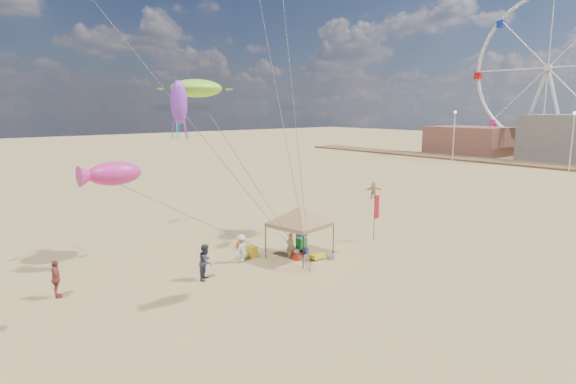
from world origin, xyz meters
The scene contains 24 objects.
ground centered at (0.00, 0.00, 0.00)m, with size 280.00×280.00×0.00m, color tan.
canopy_tent centered at (0.79, 2.88, 2.94)m, with size 5.66×5.66×3.54m.
feather_flag centered at (7.02, 2.34, 2.09)m, with size 0.48×0.04×3.13m.
cooler_red centered at (0.38, 2.56, 0.19)m, with size 0.54×0.38×0.38m, color red.
cooler_blue centered at (3.98, 6.28, 0.19)m, with size 0.54×0.38×0.38m, color #122094.
bag_navy centered at (1.37, 3.14, 0.18)m, with size 0.36×0.36×0.60m, color black.
bag_orange centered at (-0.94, 6.63, 0.18)m, with size 0.36×0.36×0.60m, color #CC4F0B.
chair_green centered at (2.03, 4.14, 0.35)m, with size 0.50×0.50×0.70m, color #188934.
chair_yellow centered at (-1.39, 4.61, 0.35)m, with size 0.50×0.50×0.70m, color gold.
crate_grey centered at (1.86, 1.35, 0.14)m, with size 0.34×0.30×0.28m, color slate.
beach_cart centered at (1.34, 1.89, 0.20)m, with size 0.90×0.50×0.24m, color yellow.
person_near_a centered at (0.23, 3.08, 0.77)m, with size 0.56×0.37×1.54m, color tan.
person_near_b centered at (-5.34, 3.18, 0.94)m, with size 0.91×0.71×1.88m, color #343847.
person_near_c centered at (-2.39, 4.32, 0.81)m, with size 1.05×0.60×1.62m, color silver.
person_far_a centered at (-11.92, 5.50, 0.91)m, with size 1.06×0.44×1.81m, color #97473A.
person_far_c centered at (18.55, 12.28, 0.83)m, with size 1.55×0.49×1.67m, color tan.
boardwalk_deck centered at (58.00, 10.00, 0.15)m, with size 6.00×100.00×0.30m, color brown.
building_north centered at (67.00, 30.00, 2.60)m, with size 10.00×14.00×5.20m, color #8C5947.
lamp_mid centered at (55.00, 8.00, 5.52)m, with size 0.50×0.50×8.25m.
lamp_north centered at (55.00, 26.00, 5.52)m, with size 0.50×0.50×8.25m.
ferris_wheel centered at (72.00, 19.01, 14.22)m, with size 1.10×26.75×28.72m.
turtle_kite centered at (-3.27, 7.30, 9.83)m, with size 3.09×2.47×1.03m, color #8DF42B.
fish_kite centered at (-10.68, 0.45, 6.28)m, with size 2.05×1.03×0.91m, color #D52A86.
squid_kite centered at (-5.15, 5.86, 9.02)m, with size 0.89×0.89×2.30m, color #973ADA.
Camera 1 is at (-17.08, -17.55, 8.74)m, focal length 29.72 mm.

